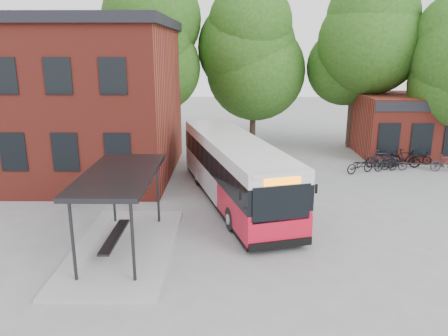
{
  "coord_description": "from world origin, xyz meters",
  "views": [
    {
      "loc": [
        -0.72,
        -15.27,
        6.97
      ],
      "look_at": [
        -0.96,
        2.78,
        2.0
      ],
      "focal_mm": 35.0,
      "sensor_mm": 36.0,
      "label": 1
    }
  ],
  "objects_px": {
    "bicycle_0": "(360,165)",
    "bicycle_1": "(386,164)",
    "bus_shelter": "(122,211)",
    "bicycle_3": "(381,159)",
    "bicycle_2": "(387,160)",
    "city_bus": "(234,170)",
    "bicycle_4": "(394,163)",
    "bicycle_5": "(405,158)",
    "bicycle_6": "(419,158)",
    "bicycle_7": "(445,163)"
  },
  "relations": [
    {
      "from": "bicycle_0",
      "to": "bicycle_5",
      "type": "bearing_deg",
      "value": -89.75
    },
    {
      "from": "bicycle_3",
      "to": "bicycle_4",
      "type": "bearing_deg",
      "value": -129.07
    },
    {
      "from": "bus_shelter",
      "to": "bicycle_2",
      "type": "relative_size",
      "value": 4.24
    },
    {
      "from": "bicycle_2",
      "to": "bicycle_5",
      "type": "distance_m",
      "value": 1.11
    },
    {
      "from": "bicycle_3",
      "to": "bicycle_4",
      "type": "distance_m",
      "value": 0.81
    },
    {
      "from": "bicycle_3",
      "to": "bicycle_5",
      "type": "bearing_deg",
      "value": -75.01
    },
    {
      "from": "bicycle_6",
      "to": "bicycle_7",
      "type": "bearing_deg",
      "value": -149.23
    },
    {
      "from": "bicycle_4",
      "to": "bicycle_5",
      "type": "relative_size",
      "value": 0.89
    },
    {
      "from": "bicycle_7",
      "to": "bicycle_3",
      "type": "bearing_deg",
      "value": 75.63
    },
    {
      "from": "bicycle_2",
      "to": "bicycle_6",
      "type": "bearing_deg",
      "value": -74.19
    },
    {
      "from": "bicycle_1",
      "to": "bicycle_0",
      "type": "bearing_deg",
      "value": 88.31
    },
    {
      "from": "bicycle_2",
      "to": "bicycle_7",
      "type": "relative_size",
      "value": 0.99
    },
    {
      "from": "bicycle_2",
      "to": "bicycle_6",
      "type": "xyz_separation_m",
      "value": [
        2.13,
        0.46,
        -0.0
      ]
    },
    {
      "from": "city_bus",
      "to": "bicycle_1",
      "type": "relative_size",
      "value": 7.54
    },
    {
      "from": "bus_shelter",
      "to": "bicycle_0",
      "type": "xyz_separation_m",
      "value": [
        11.29,
        10.04,
        -0.97
      ]
    },
    {
      "from": "bicycle_4",
      "to": "bus_shelter",
      "type": "bearing_deg",
      "value": 130.03
    },
    {
      "from": "bicycle_0",
      "to": "bicycle_7",
      "type": "bearing_deg",
      "value": -109.65
    },
    {
      "from": "bicycle_1",
      "to": "bicycle_6",
      "type": "distance_m",
      "value": 2.93
    },
    {
      "from": "bicycle_1",
      "to": "bicycle_2",
      "type": "height_order",
      "value": "bicycle_1"
    },
    {
      "from": "city_bus",
      "to": "bicycle_3",
      "type": "xyz_separation_m",
      "value": [
        8.93,
        6.02,
        -0.93
      ]
    },
    {
      "from": "bicycle_5",
      "to": "bicycle_6",
      "type": "bearing_deg",
      "value": -41.75
    },
    {
      "from": "bicycle_5",
      "to": "bicycle_7",
      "type": "xyz_separation_m",
      "value": [
        1.91,
        -1.01,
        -0.03
      ]
    },
    {
      "from": "bus_shelter",
      "to": "bicycle_3",
      "type": "distance_m",
      "value": 17.16
    },
    {
      "from": "bicycle_3",
      "to": "bicycle_7",
      "type": "bearing_deg",
      "value": -96.48
    },
    {
      "from": "bicycle_1",
      "to": "bicycle_6",
      "type": "height_order",
      "value": "bicycle_1"
    },
    {
      "from": "bicycle_6",
      "to": "bicycle_7",
      "type": "distance_m",
      "value": 1.73
    },
    {
      "from": "bicycle_4",
      "to": "bicycle_1",
      "type": "bearing_deg",
      "value": 114.61
    },
    {
      "from": "bus_shelter",
      "to": "city_bus",
      "type": "relative_size",
      "value": 0.6
    },
    {
      "from": "city_bus",
      "to": "bicycle_4",
      "type": "distance_m",
      "value": 10.99
    },
    {
      "from": "bicycle_2",
      "to": "bicycle_0",
      "type": "bearing_deg",
      "value": 129.68
    },
    {
      "from": "city_bus",
      "to": "bicycle_2",
      "type": "bearing_deg",
      "value": 17.98
    },
    {
      "from": "bicycle_4",
      "to": "bicycle_5",
      "type": "bearing_deg",
      "value": -48.49
    },
    {
      "from": "city_bus",
      "to": "bicycle_7",
      "type": "relative_size",
      "value": 6.96
    },
    {
      "from": "bicycle_0",
      "to": "bicycle_1",
      "type": "height_order",
      "value": "bicycle_0"
    },
    {
      "from": "bicycle_0",
      "to": "bicycle_6",
      "type": "distance_m",
      "value": 4.59
    },
    {
      "from": "bus_shelter",
      "to": "bicycle_6",
      "type": "height_order",
      "value": "bus_shelter"
    },
    {
      "from": "city_bus",
      "to": "bicycle_3",
      "type": "bearing_deg",
      "value": 18.12
    },
    {
      "from": "city_bus",
      "to": "bicycle_5",
      "type": "xyz_separation_m",
      "value": [
        10.44,
        6.25,
        -0.95
      ]
    },
    {
      "from": "bicycle_5",
      "to": "bicycle_6",
      "type": "height_order",
      "value": "bicycle_5"
    },
    {
      "from": "city_bus",
      "to": "bicycle_6",
      "type": "height_order",
      "value": "city_bus"
    },
    {
      "from": "bicycle_0",
      "to": "bicycle_1",
      "type": "relative_size",
      "value": 1.17
    },
    {
      "from": "bicycle_0",
      "to": "city_bus",
      "type": "bearing_deg",
      "value": 98.57
    },
    {
      "from": "bicycle_3",
      "to": "bicycle_2",
      "type": "bearing_deg",
      "value": -52.72
    },
    {
      "from": "bus_shelter",
      "to": "bicycle_5",
      "type": "height_order",
      "value": "bus_shelter"
    },
    {
      "from": "bicycle_5",
      "to": "bicycle_6",
      "type": "distance_m",
      "value": 1.14
    },
    {
      "from": "bus_shelter",
      "to": "bicycle_5",
      "type": "relative_size",
      "value": 3.95
    },
    {
      "from": "bus_shelter",
      "to": "bicycle_7",
      "type": "bearing_deg",
      "value": 32.68
    },
    {
      "from": "bicycle_0",
      "to": "bicycle_6",
      "type": "bearing_deg",
      "value": -89.8
    },
    {
      "from": "bus_shelter",
      "to": "bicycle_2",
      "type": "height_order",
      "value": "bus_shelter"
    },
    {
      "from": "bicycle_0",
      "to": "bicycle_4",
      "type": "height_order",
      "value": "bicycle_0"
    }
  ]
}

